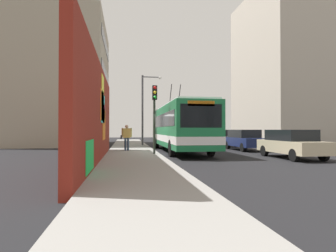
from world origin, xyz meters
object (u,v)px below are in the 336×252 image
traffic_light (155,108)px  street_lamp (145,105)px  city_bus (179,126)px  pedestrian_midblock (127,135)px  parked_car_champagne (291,143)px  parked_car_navy (244,139)px  parked_car_silver (202,136)px  parked_car_dark_gray (221,137)px

traffic_light → street_lamp: size_ratio=0.62×
city_bus → pedestrian_midblock: size_ratio=6.74×
parked_car_champagne → pedestrian_midblock: size_ratio=2.53×
parked_car_champagne → traffic_light: traffic_light is taller
city_bus → street_lamp: size_ratio=1.81×
parked_car_champagne → parked_car_navy: (6.09, 0.00, -0.00)m
parked_car_champagne → pedestrian_midblock: 10.37m
parked_car_silver → traffic_light: 17.28m
pedestrian_midblock → street_lamp: bearing=-14.2°
parked_car_champagne → parked_car_navy: 6.09m
traffic_light → pedestrian_midblock: bearing=28.8°
parked_car_navy → parked_car_dark_gray: (5.23, -0.00, 0.00)m
city_bus → street_lamp: bearing=17.7°
pedestrian_midblock → parked_car_silver: bearing=-35.5°
parked_car_navy → pedestrian_midblock: bearing=95.8°
traffic_light → street_lamp: street_lamp is taller
city_bus → pedestrian_midblock: city_bus is taller
parked_car_silver → street_lamp: size_ratio=0.75×
city_bus → parked_car_silver: (12.10, -5.20, -1.00)m
parked_car_navy → street_lamp: size_ratio=0.69×
city_bus → street_lamp: street_lamp is taller
street_lamp → parked_car_dark_gray: bearing=-95.6°
parked_car_silver → pedestrian_midblock: size_ratio=2.78×
parked_car_silver → street_lamp: 9.73m
parked_car_silver → traffic_light: traffic_light is taller
city_bus → pedestrian_midblock: (-0.47, 3.77, -0.64)m
parked_car_navy → traffic_light: (-3.85, 7.35, 2.06)m
parked_car_navy → parked_car_silver: 11.66m
city_bus → parked_car_champagne: 7.75m
city_bus → parked_car_navy: city_bus is taller
traffic_light → parked_car_silver: bearing=-25.4°
parked_car_dark_gray → traffic_light: size_ratio=1.13×
parked_car_navy → pedestrian_midblock: size_ratio=2.57×
parked_car_champagne → traffic_light: bearing=73.0°
parked_car_champagne → street_lamp: bearing=31.0°
parked_car_navy → pedestrian_midblock: pedestrian_midblock is taller
parked_car_dark_gray → parked_car_silver: 6.43m
parked_car_navy → street_lamp: street_lamp is taller
parked_car_navy → parked_car_silver: size_ratio=0.92×
parked_car_silver → pedestrian_midblock: bearing=144.5°
city_bus → parked_car_dark_gray: bearing=-42.5°
parked_car_champagne → street_lamp: (12.03, 7.24, 3.11)m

